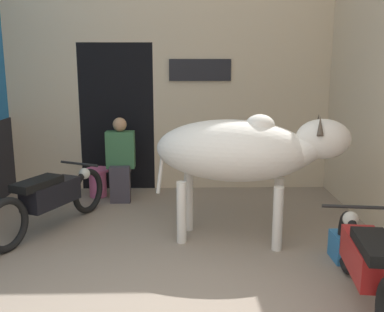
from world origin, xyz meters
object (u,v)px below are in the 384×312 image
object	(u,v)px
motorcycle_far	(51,197)
crate	(354,247)
cow	(242,151)
shopkeeper_seated	(120,158)
motorcycle_near	(367,262)
plastic_stool	(98,182)

from	to	relation	value
motorcycle_far	crate	distance (m)	3.48
cow	crate	xyz separation A→B (m)	(1.10, -0.55, -0.91)
cow	crate	world-z (taller)	cow
shopkeeper_seated	motorcycle_far	bearing A→B (deg)	-119.71
motorcycle_near	crate	size ratio (longest dim) A/B	4.42
cow	crate	size ratio (longest dim) A/B	4.95
cow	shopkeeper_seated	world-z (taller)	cow
shopkeeper_seated	crate	xyz separation A→B (m)	(2.67, -2.10, -0.50)
plastic_stool	crate	world-z (taller)	plastic_stool
shopkeeper_seated	plastic_stool	bearing A→B (deg)	153.47
cow	motorcycle_near	size ratio (longest dim) A/B	1.12
motorcycle_far	crate	xyz separation A→B (m)	(3.35, -0.91, -0.27)
cow	shopkeeper_seated	distance (m)	2.24
motorcycle_near	plastic_stool	bearing A→B (deg)	130.69
motorcycle_far	shopkeeper_seated	world-z (taller)	shopkeeper_seated
motorcycle_near	motorcycle_far	size ratio (longest dim) A/B	1.06
motorcycle_far	crate	world-z (taller)	motorcycle_far
motorcycle_far	shopkeeper_seated	distance (m)	1.39
plastic_stool	crate	distance (m)	3.81
motorcycle_near	plastic_stool	world-z (taller)	motorcycle_near
motorcycle_far	plastic_stool	distance (m)	1.42
shopkeeper_seated	plastic_stool	world-z (taller)	shopkeeper_seated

